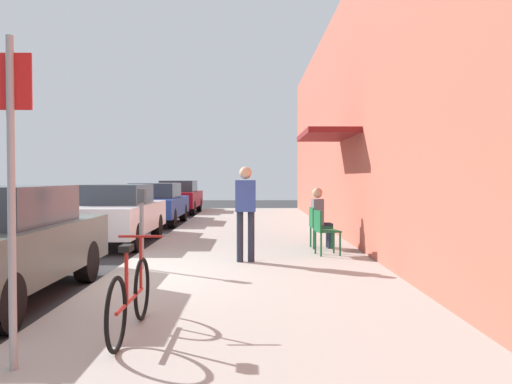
{
  "coord_description": "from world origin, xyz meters",
  "views": [
    {
      "loc": [
        2.27,
        -8.07,
        1.62
      ],
      "look_at": [
        2.36,
        5.69,
        1.25
      ],
      "focal_mm": 37.07,
      "sensor_mm": 36.0,
      "label": 1
    }
  ],
  "objects_px": {
    "parked_car_3": "(179,197)",
    "pedestrian_standing": "(246,206)",
    "cafe_chair_1": "(317,225)",
    "bicycle_0": "(131,297)",
    "parked_car_1": "(114,213)",
    "parked_car_2": "(155,203)",
    "parking_meter": "(142,223)",
    "seated_patron_1": "(320,216)",
    "cafe_chair_0": "(324,229)",
    "street_sign": "(11,176)"
  },
  "relations": [
    {
      "from": "bicycle_0",
      "to": "cafe_chair_0",
      "type": "distance_m",
      "value": 5.79
    },
    {
      "from": "parking_meter",
      "to": "seated_patron_1",
      "type": "relative_size",
      "value": 1.02
    },
    {
      "from": "parked_car_2",
      "to": "bicycle_0",
      "type": "height_order",
      "value": "parked_car_2"
    },
    {
      "from": "parked_car_1",
      "to": "cafe_chair_0",
      "type": "distance_m",
      "value": 5.44
    },
    {
      "from": "parking_meter",
      "to": "cafe_chair_0",
      "type": "height_order",
      "value": "parking_meter"
    },
    {
      "from": "parked_car_3",
      "to": "cafe_chair_0",
      "type": "xyz_separation_m",
      "value": [
        4.76,
        -13.82,
        -0.14
      ]
    },
    {
      "from": "pedestrian_standing",
      "to": "parked_car_1",
      "type": "bearing_deg",
      "value": 133.03
    },
    {
      "from": "bicycle_0",
      "to": "cafe_chair_1",
      "type": "height_order",
      "value": "bicycle_0"
    },
    {
      "from": "parked_car_1",
      "to": "cafe_chair_1",
      "type": "relative_size",
      "value": 5.06
    },
    {
      "from": "parked_car_2",
      "to": "street_sign",
      "type": "height_order",
      "value": "street_sign"
    },
    {
      "from": "cafe_chair_0",
      "to": "pedestrian_standing",
      "type": "distance_m",
      "value": 1.8
    },
    {
      "from": "street_sign",
      "to": "parked_car_2",
      "type": "bearing_deg",
      "value": 96.03
    },
    {
      "from": "parked_car_2",
      "to": "seated_patron_1",
      "type": "height_order",
      "value": "parked_car_2"
    },
    {
      "from": "parked_car_3",
      "to": "street_sign",
      "type": "height_order",
      "value": "street_sign"
    },
    {
      "from": "parked_car_2",
      "to": "pedestrian_standing",
      "type": "bearing_deg",
      "value": -69.99
    },
    {
      "from": "parking_meter",
      "to": "cafe_chair_0",
      "type": "distance_m",
      "value": 3.58
    },
    {
      "from": "street_sign",
      "to": "cafe_chair_1",
      "type": "distance_m",
      "value": 7.89
    },
    {
      "from": "parked_car_2",
      "to": "parking_meter",
      "type": "height_order",
      "value": "parking_meter"
    },
    {
      "from": "parked_car_3",
      "to": "cafe_chair_0",
      "type": "relative_size",
      "value": 5.06
    },
    {
      "from": "seated_patron_1",
      "to": "bicycle_0",
      "type": "bearing_deg",
      "value": -112.87
    },
    {
      "from": "parked_car_2",
      "to": "pedestrian_standing",
      "type": "xyz_separation_m",
      "value": [
        3.25,
        -8.92,
        0.38
      ]
    },
    {
      "from": "parking_meter",
      "to": "seated_patron_1",
      "type": "xyz_separation_m",
      "value": [
        3.27,
        2.57,
        -0.07
      ]
    },
    {
      "from": "bicycle_0",
      "to": "cafe_chair_0",
      "type": "xyz_separation_m",
      "value": [
        2.55,
        5.19,
        0.14
      ]
    },
    {
      "from": "parked_car_1",
      "to": "cafe_chair_1",
      "type": "distance_m",
      "value": 5.03
    },
    {
      "from": "parked_car_1",
      "to": "parking_meter",
      "type": "distance_m",
      "value": 4.48
    },
    {
      "from": "parked_car_1",
      "to": "seated_patron_1",
      "type": "bearing_deg",
      "value": -18.8
    },
    {
      "from": "cafe_chair_0",
      "to": "parking_meter",
      "type": "bearing_deg",
      "value": -153.99
    },
    {
      "from": "pedestrian_standing",
      "to": "bicycle_0",
      "type": "bearing_deg",
      "value": -103.51
    },
    {
      "from": "parked_car_2",
      "to": "cafe_chair_1",
      "type": "distance_m",
      "value": 8.53
    },
    {
      "from": "cafe_chair_1",
      "to": "seated_patron_1",
      "type": "bearing_deg",
      "value": 3.57
    },
    {
      "from": "cafe_chair_0",
      "to": "pedestrian_standing",
      "type": "xyz_separation_m",
      "value": [
        -1.51,
        -0.84,
        0.5
      ]
    },
    {
      "from": "cafe_chair_1",
      "to": "bicycle_0",
      "type": "bearing_deg",
      "value": -112.41
    },
    {
      "from": "parked_car_3",
      "to": "pedestrian_standing",
      "type": "relative_size",
      "value": 2.59
    },
    {
      "from": "bicycle_0",
      "to": "seated_patron_1",
      "type": "distance_m",
      "value": 6.73
    },
    {
      "from": "parked_car_1",
      "to": "pedestrian_standing",
      "type": "height_order",
      "value": "pedestrian_standing"
    },
    {
      "from": "cafe_chair_0",
      "to": "pedestrian_standing",
      "type": "relative_size",
      "value": 0.51
    },
    {
      "from": "parking_meter",
      "to": "bicycle_0",
      "type": "relative_size",
      "value": 0.77
    },
    {
      "from": "street_sign",
      "to": "cafe_chair_0",
      "type": "relative_size",
      "value": 2.99
    },
    {
      "from": "street_sign",
      "to": "seated_patron_1",
      "type": "bearing_deg",
      "value": 65.02
    },
    {
      "from": "street_sign",
      "to": "bicycle_0",
      "type": "relative_size",
      "value": 1.52
    },
    {
      "from": "parking_meter",
      "to": "seated_patron_1",
      "type": "height_order",
      "value": "parking_meter"
    },
    {
      "from": "seated_patron_1",
      "to": "cafe_chair_1",
      "type": "bearing_deg",
      "value": -176.43
    },
    {
      "from": "parked_car_1",
      "to": "seated_patron_1",
      "type": "xyz_separation_m",
      "value": [
        4.82,
        -1.64,
        0.06
      ]
    },
    {
      "from": "cafe_chair_0",
      "to": "cafe_chair_1",
      "type": "xyz_separation_m",
      "value": [
        -0.0,
        1.0,
        0.0
      ]
    },
    {
      "from": "street_sign",
      "to": "pedestrian_standing",
      "type": "distance_m",
      "value": 5.58
    },
    {
      "from": "parked_car_1",
      "to": "parked_car_2",
      "type": "height_order",
      "value": "parked_car_1"
    },
    {
      "from": "street_sign",
      "to": "seated_patron_1",
      "type": "relative_size",
      "value": 2.02
    },
    {
      "from": "parked_car_3",
      "to": "pedestrian_standing",
      "type": "bearing_deg",
      "value": -77.5
    },
    {
      "from": "street_sign",
      "to": "bicycle_0",
      "type": "xyz_separation_m",
      "value": [
        0.7,
        0.92,
        -1.16
      ]
    },
    {
      "from": "parking_meter",
      "to": "pedestrian_standing",
      "type": "height_order",
      "value": "pedestrian_standing"
    }
  ]
}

